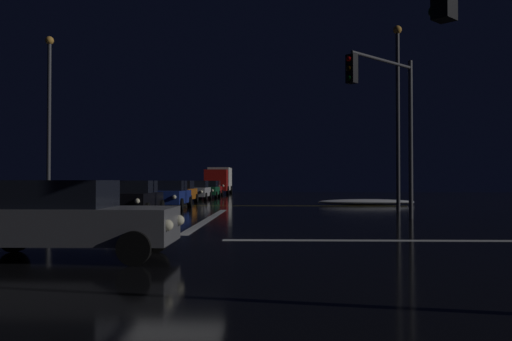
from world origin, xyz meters
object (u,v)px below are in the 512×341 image
object	(u,v)px
traffic_signal_ne	(388,106)
sedan_gray_crossing	(67,218)
sedan_black	(135,197)
streetlamp_right_near	(398,105)
sedan_red	(212,188)
sedan_silver	(197,190)
streetlamp_left_near	(49,110)
sedan_green	(208,189)
sedan_blue	(170,194)
sedan_orange	(180,192)
box_truck	(219,180)

from	to	relation	value
traffic_signal_ne	sedan_gray_crossing	bearing A→B (deg)	-129.66
sedan_black	streetlamp_right_near	world-z (taller)	streetlamp_right_near
sedan_gray_crossing	sedan_red	bearing A→B (deg)	92.44
sedan_red	sedan_gray_crossing	size ratio (longest dim) A/B	1.00
sedan_black	traffic_signal_ne	bearing A→B (deg)	-16.16
sedan_silver	streetlamp_left_near	size ratio (longest dim) A/B	0.48
sedan_silver	sedan_black	bearing A→B (deg)	-90.77
streetlamp_left_near	sedan_green	bearing A→B (deg)	74.24
sedan_gray_crossing	streetlamp_right_near	distance (m)	20.48
sedan_black	traffic_signal_ne	world-z (taller)	traffic_signal_ne
sedan_blue	streetlamp_left_near	world-z (taller)	streetlamp_left_near
sedan_red	sedan_green	bearing A→B (deg)	-87.10
sedan_silver	sedan_gray_crossing	xyz separation A→B (m)	(1.84, -32.40, 0.00)
sedan_blue	sedan_gray_crossing	xyz separation A→B (m)	(1.51, -19.03, 0.00)
sedan_silver	traffic_signal_ne	bearing A→B (deg)	-64.28
sedan_blue	sedan_orange	world-z (taller)	same
sedan_orange	box_truck	size ratio (longest dim) A/B	0.52
sedan_green	box_truck	distance (m)	13.07
sedan_blue	box_truck	size ratio (longest dim) A/B	0.52
sedan_black	streetlamp_left_near	distance (m)	7.67
sedan_red	streetlamp_right_near	distance (m)	29.61
sedan_green	streetlamp_right_near	xyz separation A→B (m)	(12.16, -20.80, 4.66)
sedan_blue	traffic_signal_ne	size ratio (longest dim) A/B	0.66
sedan_black	sedan_red	world-z (taller)	same
sedan_green	box_truck	bearing A→B (deg)	91.07
sedan_green	streetlamp_left_near	size ratio (longest dim) A/B	0.48
sedan_gray_crossing	streetlamp_right_near	xyz separation A→B (m)	(10.60, 16.90, 4.66)
sedan_silver	streetlamp_right_near	size ratio (longest dim) A/B	0.45
box_truck	sedan_orange	bearing A→B (deg)	-90.56
box_truck	sedan_gray_crossing	distance (m)	50.77
sedan_black	box_truck	distance (m)	37.10
sedan_silver	box_truck	distance (m)	18.35
sedan_black	sedan_blue	world-z (taller)	same
sedan_black	sedan_gray_crossing	size ratio (longest dim) A/B	1.00
sedan_red	traffic_signal_ne	distance (m)	34.71
sedan_black	traffic_signal_ne	xyz separation A→B (m)	(10.80, -3.13, 3.71)
sedan_black	sedan_silver	xyz separation A→B (m)	(0.25, 18.77, 0.00)
sedan_black	streetlamp_right_near	size ratio (longest dim) A/B	0.45
sedan_gray_crossing	streetlamp_left_near	distance (m)	18.99
sedan_black	sedan_silver	bearing A→B (deg)	89.23
streetlamp_left_near	streetlamp_right_near	size ratio (longest dim) A/B	0.96
sedan_black	box_truck	size ratio (longest dim) A/B	0.52
sedan_blue	sedan_orange	bearing A→B (deg)	94.62
sedan_gray_crossing	sedan_silver	bearing A→B (deg)	93.24
sedan_black	streetlamp_right_near	distance (m)	13.90
sedan_silver	sedan_gray_crossing	distance (m)	32.45
sedan_red	streetlamp_left_near	bearing A→B (deg)	-101.91
sedan_blue	sedan_black	bearing A→B (deg)	-96.10
streetlamp_right_near	sedan_silver	bearing A→B (deg)	128.73
sedan_silver	streetlamp_left_near	xyz separation A→B (m)	(-5.60, -15.50, 4.44)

